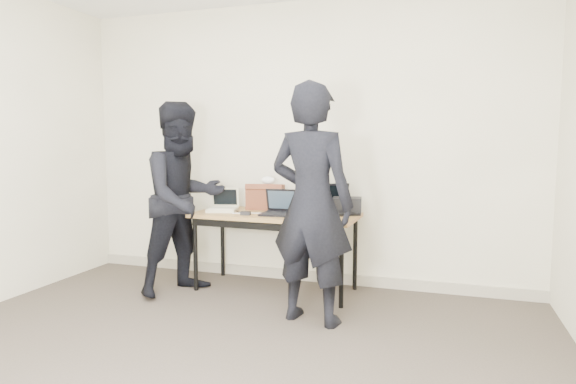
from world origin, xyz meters
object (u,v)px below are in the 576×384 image
at_px(leather_satchel, 265,196).
at_px(person_typist, 311,204).
at_px(laptop_beige, 223,207).
at_px(laptop_right, 333,207).
at_px(equipment_box, 347,206).
at_px(person_observer, 184,198).
at_px(desk, 275,220).
at_px(laptop_center, 279,209).

xyz_separation_m(leather_satchel, person_typist, (0.70, -0.87, 0.06)).
xyz_separation_m(laptop_beige, laptop_right, (1.03, 0.16, 0.02)).
height_order(equipment_box, person_typist, person_typist).
relative_size(person_typist, person_observer, 1.05).
bearing_deg(person_typist, leather_satchel, -41.24).
distance_m(laptop_right, equipment_box, 0.13).
height_order(desk, person_observer, person_observer).
height_order(desk, equipment_box, equipment_box).
distance_m(laptop_center, person_observer, 0.87).
xyz_separation_m(laptop_beige, laptop_center, (0.57, -0.04, 0.01)).
distance_m(person_typist, person_observer, 1.34).
relative_size(laptop_center, leather_satchel, 0.78).
distance_m(desk, laptop_right, 0.55).
height_order(desk, laptop_beige, laptop_beige).
bearing_deg(leather_satchel, person_observer, -147.77).
xyz_separation_m(laptop_beige, equipment_box, (1.15, 0.19, 0.03)).
distance_m(laptop_center, equipment_box, 0.62).
bearing_deg(desk, person_typist, -48.81).
relative_size(laptop_beige, equipment_box, 1.22).
relative_size(equipment_box, person_observer, 0.15).
height_order(laptop_right, person_observer, person_observer).
relative_size(laptop_beige, laptop_right, 0.63).
distance_m(desk, laptop_center, 0.13).
bearing_deg(desk, laptop_right, 20.37).
xyz_separation_m(person_typist, person_observer, (-1.29, 0.35, -0.04)).
xyz_separation_m(laptop_center, equipment_box, (0.58, 0.23, 0.02)).
relative_size(laptop_right, person_typist, 0.27).
bearing_deg(laptop_center, laptop_beige, 174.39).
distance_m(laptop_beige, laptop_right, 1.04).
bearing_deg(person_typist, laptop_center, -42.16).
xyz_separation_m(desk, person_typist, (0.52, -0.64, 0.25)).
height_order(laptop_center, leather_satchel, leather_satchel).
xyz_separation_m(desk, equipment_box, (0.63, 0.19, 0.13)).
relative_size(laptop_right, equipment_box, 1.94).
distance_m(laptop_beige, equipment_box, 1.17).
relative_size(laptop_right, person_observer, 0.29).
bearing_deg(person_observer, desk, -40.55).
height_order(laptop_center, person_typist, person_typist).
height_order(desk, leather_satchel, leather_satchel).
distance_m(desk, equipment_box, 0.67).
bearing_deg(person_observer, leather_satchel, -20.02).
distance_m(desk, leather_satchel, 0.34).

